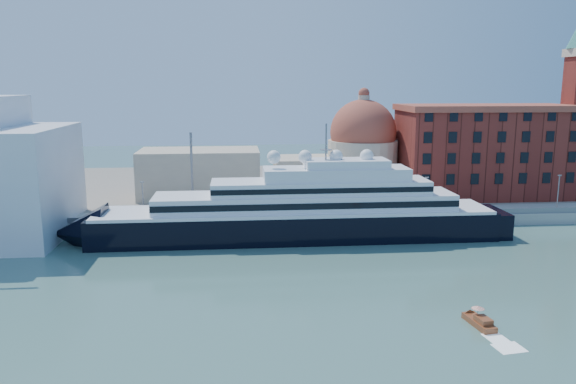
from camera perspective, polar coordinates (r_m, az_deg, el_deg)
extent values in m
plane|color=#355C56|center=(90.39, 1.81, -8.70)|extent=(400.00, 400.00, 0.00)
cube|color=gray|center=(122.45, -0.15, -2.82)|extent=(180.00, 10.00, 2.50)
cube|color=slate|center=(162.49, -1.45, 0.52)|extent=(260.00, 72.00, 2.00)
cube|color=slate|center=(117.66, 0.04, -2.46)|extent=(180.00, 0.10, 1.20)
cube|color=black|center=(111.65, 0.67, -3.66)|extent=(79.18, 12.18, 6.60)
cone|color=black|center=(115.15, -20.45, -3.91)|extent=(10.15, 12.18, 12.18)
cube|color=black|center=(122.23, 19.50, -3.11)|extent=(6.09, 11.17, 6.09)
cube|color=white|center=(110.81, 0.68, -1.88)|extent=(77.15, 12.38, 0.61)
cube|color=white|center=(110.65, 1.73, -0.93)|extent=(58.88, 10.15, 3.05)
cube|color=black|center=(105.73, 2.06, -1.50)|extent=(58.88, 0.15, 1.22)
cube|color=white|center=(110.51, 3.30, 0.54)|extent=(42.63, 9.14, 2.64)
cube|color=white|center=(110.57, 4.88, 1.86)|extent=(28.42, 8.12, 2.44)
cube|color=white|center=(110.65, 5.93, 2.91)|extent=(16.24, 7.11, 1.62)
cylinder|color=slate|center=(109.42, 3.88, 5.10)|extent=(0.30, 0.30, 7.11)
sphere|color=white|center=(108.60, -1.44, 3.57)|extent=(2.64, 2.64, 2.64)
sphere|color=white|center=(109.17, 1.75, 3.61)|extent=(2.64, 2.64, 2.64)
sphere|color=white|center=(110.08, 4.91, 3.63)|extent=(2.64, 2.64, 2.64)
sphere|color=white|center=(111.32, 8.00, 3.65)|extent=(2.64, 2.64, 2.64)
cube|color=white|center=(115.20, -25.56, -5.17)|extent=(10.74, 4.02, 1.41)
cube|color=white|center=(114.23, -24.79, -4.64)|extent=(3.63, 2.37, 1.06)
cube|color=brown|center=(77.48, 18.84, -12.50)|extent=(2.57, 5.70, 0.92)
cube|color=brown|center=(76.47, 19.24, -12.21)|extent=(1.77, 2.47, 0.73)
cylinder|color=slate|center=(77.40, 18.71, -11.59)|extent=(0.06, 0.06, 1.47)
cone|color=red|center=(77.09, 18.74, -11.02)|extent=(1.65, 1.65, 0.37)
cube|color=maroon|center=(151.16, 19.27, 3.73)|extent=(42.00, 18.00, 22.00)
cube|color=#994432|center=(150.28, 19.55, 8.08)|extent=(43.00, 19.00, 1.50)
cube|color=maroon|center=(162.02, 27.21, 5.89)|extent=(6.00, 6.00, 35.00)
cylinder|color=beige|center=(147.71, 7.54, 2.53)|extent=(18.00, 18.00, 14.00)
sphere|color=#994432|center=(146.68, 7.63, 6.01)|extent=(17.00, 17.00, 17.00)
cylinder|color=beige|center=(146.22, 7.71, 9.13)|extent=(3.00, 3.00, 3.00)
cube|color=beige|center=(143.61, 2.24, 1.57)|extent=(18.00, 14.00, 10.00)
cube|color=beige|center=(144.51, -8.95, 1.90)|extent=(30.00, 16.00, 12.00)
cylinder|color=slate|center=(119.48, -14.51, -0.94)|extent=(0.24, 0.24, 8.00)
cube|color=slate|center=(118.73, -14.60, 1.00)|extent=(0.80, 0.30, 0.25)
cylinder|color=slate|center=(118.38, -0.02, -0.69)|extent=(0.24, 0.24, 8.00)
cube|color=slate|center=(117.62, -0.02, 1.27)|extent=(0.80, 0.30, 0.25)
cylinder|color=slate|center=(124.72, 13.83, -0.41)|extent=(0.24, 0.24, 8.00)
cube|color=slate|center=(124.00, 13.92, 1.44)|extent=(0.80, 0.30, 0.25)
cylinder|color=slate|center=(137.46, 25.74, -0.16)|extent=(0.24, 0.24, 8.00)
cube|color=slate|center=(136.80, 25.88, 1.53)|extent=(0.80, 0.30, 0.25)
cylinder|color=slate|center=(119.33, -9.72, 1.68)|extent=(0.50, 0.50, 18.00)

